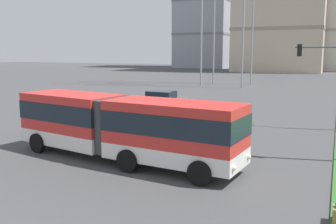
# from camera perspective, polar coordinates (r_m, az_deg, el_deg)

# --- Properties ---
(articulated_bus) EXTENTS (12.05, 4.16, 3.00)m
(articulated_bus) POSITION_cam_1_polar(r_m,az_deg,el_deg) (18.15, -6.79, -2.11)
(articulated_bus) COLOR red
(articulated_bus) RESTS_ON ground
(car_grey_wagon) EXTENTS (4.50, 2.25, 1.58)m
(car_grey_wagon) POSITION_cam_1_polar(r_m,az_deg,el_deg) (34.44, -0.84, 1.75)
(car_grey_wagon) COLOR slate
(car_grey_wagon) RESTS_ON ground
(traffic_light_far_right) EXTENTS (3.11, 0.28, 5.59)m
(traffic_light_far_right) POSITION_cam_1_polar(r_m,az_deg,el_deg) (27.11, 22.47, 5.61)
(traffic_light_far_right) COLOR #474C51
(traffic_light_far_right) RESTS_ON ground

